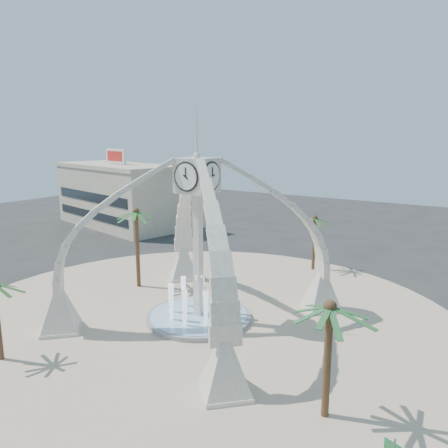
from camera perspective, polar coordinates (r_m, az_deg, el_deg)
The scene contains 8 objects.
ground at distance 34.31m, azimuth -3.30°, elevation -12.36°, with size 140.00×140.00×0.00m, color #282828.
plaza at distance 34.30m, azimuth -3.30°, elevation -12.31°, with size 40.00×40.00×0.06m, color tan.
clock_tower at distance 32.24m, azimuth -3.43°, elevation -1.74°, with size 17.94×17.94×16.30m.
fountain at distance 34.19m, azimuth -3.31°, elevation -11.91°, with size 8.00×8.00×3.62m.
building_nw at distance 69.90m, azimuth -13.71°, elevation 3.72°, with size 23.75×13.73×11.90m.
palm_east at distance 21.77m, azimuth 13.68°, elevation -10.67°, with size 4.93×4.93×6.62m.
palm_west at distance 40.17m, azimuth -11.43°, elevation 1.44°, with size 5.02×5.02×7.91m.
palm_north at distance 45.88m, azimuth 11.79°, elevation 0.68°, with size 4.38×4.38×6.20m.
Camera 1 is at (18.87, -25.10, 13.83)m, focal length 35.00 mm.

